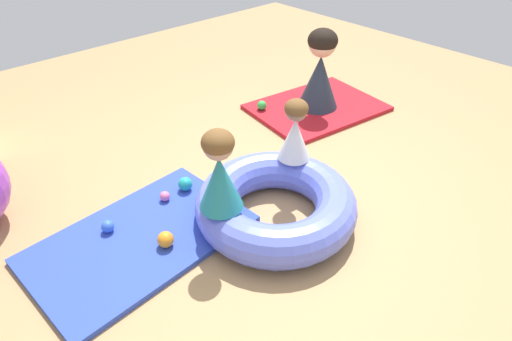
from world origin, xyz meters
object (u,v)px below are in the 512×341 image
Objects in this scene: inflatable_cushion at (276,204)px; play_ball_pink at (165,196)px; child_in_teal at (220,171)px; play_ball_orange at (166,239)px; play_ball_green at (262,105)px; adult_seated at (320,70)px; play_ball_blue at (108,226)px; child_in_white at (295,130)px; play_ball_teal at (185,184)px.

inflatable_cushion is 0.82m from play_ball_pink.
play_ball_orange is (-0.34, 0.16, -0.45)m from child_in_teal.
inflatable_cushion is 11.98× the size of play_ball_green.
play_ball_pink is (-0.09, 0.56, -0.47)m from child_in_teal.
child_in_teal reaches higher than adult_seated.
play_ball_orange is (-0.72, 0.27, -0.05)m from inflatable_cushion.
adult_seated reaches higher than play_ball_green.
play_ball_blue is 0.46m from play_ball_pink.
inflatable_cushion is 0.77m from play_ball_orange.
inflatable_cushion is at bearing -54.63° from play_ball_pink.
adult_seated is 2.32m from play_ball_orange.
play_ball_teal is at bearing -119.96° from child_in_white.
inflatable_cushion is at bearing 66.67° from child_in_teal.
play_ball_teal is (-1.31, -0.56, 0.01)m from play_ball_green.
play_ball_orange is 0.43m from play_ball_blue.
child_in_teal reaches higher than child_in_white.
child_in_white is at bearing -122.60° from play_ball_green.
play_ball_teal is at bearing -128.15° from adult_seated.
child_in_teal is 2.04m from adult_seated.
play_ball_blue is at bearing 145.39° from inflatable_cushion.
adult_seated reaches higher than play_ball_blue.
child_in_white is 1.16m from play_ball_orange.
child_in_teal is 5.13× the size of play_ball_orange.
child_in_teal reaches higher than play_ball_pink.
play_ball_green is (1.75, 0.96, -0.01)m from play_ball_orange.
play_ball_pink is at bearing 125.37° from inflatable_cushion.
adult_seated is 7.34× the size of play_ball_orange.
child_in_white is 0.59× the size of adult_seated.
adult_seated is at bearing 7.02° from play_ball_pink.
play_ball_orange is at bearing -60.92° from play_ball_blue.
inflatable_cushion is 15.02× the size of play_ball_pink.
play_ball_pink is (-0.83, 0.48, -0.43)m from child_in_white.
child_in_white is at bearing -30.34° from play_ball_pink.
child_in_teal is at bearing -77.16° from child_in_white.
play_ball_orange is at bearing 159.68° from inflatable_cushion.
child_in_teal reaches higher than play_ball_orange.
adult_seated reaches higher than inflatable_cushion.
play_ball_green is 0.87× the size of play_ball_teal.
play_ball_teal is (0.10, 0.56, -0.45)m from child_in_teal.
play_ball_blue is (-0.64, -0.02, -0.01)m from play_ball_teal.
child_in_teal is at bearing -25.86° from play_ball_orange.
adult_seated reaches higher than play_ball_pink.
child_in_teal reaches higher than play_ball_teal.
inflatable_cushion reaches higher than play_ball_pink.
adult_seated is 10.61× the size of play_ball_pink.
play_ball_teal is at bearing 42.61° from play_ball_orange.
child_in_teal is 0.89m from play_ball_blue.
play_ball_teal is at bearing 113.43° from inflatable_cushion.
inflatable_cushion is 2.38× the size of child_in_white.
play_ball_blue is at bearing 119.08° from play_ball_orange.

